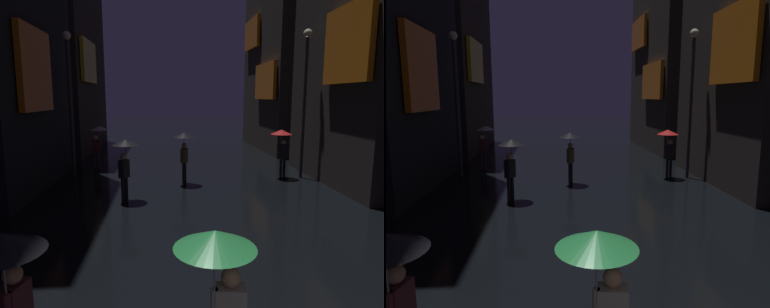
% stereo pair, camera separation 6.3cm
% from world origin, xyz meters
% --- Properties ---
extents(building_left_far, '(4.25, 8.88, 16.25)m').
position_xyz_m(building_left_far, '(-7.49, 22.43, 8.12)').
color(building_left_far, '#2D2826').
rests_on(building_left_far, ground).
extents(building_right_mid, '(4.25, 7.07, 14.33)m').
position_xyz_m(building_right_mid, '(7.48, 12.52, 7.17)').
color(building_right_mid, '#2D2826').
rests_on(building_right_mid, ground).
extents(building_right_far, '(4.25, 8.51, 12.24)m').
position_xyz_m(building_right_far, '(7.48, 22.25, 6.12)').
color(building_right_far, '#2D2826').
rests_on(building_right_far, ground).
extents(pedestrian_midstreet_centre_clear, '(0.90, 0.90, 2.12)m').
position_xyz_m(pedestrian_midstreet_centre_clear, '(-4.18, 15.95, 1.67)').
color(pedestrian_midstreet_centre_clear, '#2D2D38').
rests_on(pedestrian_midstreet_centre_clear, ground).
extents(pedestrian_near_crossing_black, '(0.90, 0.90, 2.12)m').
position_xyz_m(pedestrian_near_crossing_black, '(-2.28, 10.47, 1.67)').
color(pedestrian_near_crossing_black, black).
rests_on(pedestrian_near_crossing_black, ground).
extents(pedestrian_foreground_right_red, '(0.90, 0.90, 2.12)m').
position_xyz_m(pedestrian_foreground_right_red, '(4.12, 13.39, 1.67)').
color(pedestrian_foreground_right_red, black).
rests_on(pedestrian_foreground_right_red, ground).
extents(pedestrian_foreground_left_black, '(0.90, 0.90, 2.12)m').
position_xyz_m(pedestrian_foreground_left_black, '(-2.69, 2.63, 1.67)').
color(pedestrian_foreground_left_black, '#38332D').
rests_on(pedestrian_foreground_left_black, ground).
extents(pedestrian_midstreet_left_green, '(0.90, 0.90, 2.12)m').
position_xyz_m(pedestrian_midstreet_left_green, '(-0.41, 2.47, 1.67)').
color(pedestrian_midstreet_left_green, black).
rests_on(pedestrian_midstreet_left_green, ground).
extents(pedestrian_far_right_black, '(0.90, 0.90, 2.12)m').
position_xyz_m(pedestrian_far_right_black, '(-0.18, 12.65, 1.67)').
color(pedestrian_far_right_black, black).
rests_on(pedestrian_far_right_black, ground).
extents(streetlamp_right_far, '(0.36, 0.36, 6.27)m').
position_xyz_m(streetlamp_right_far, '(5.00, 13.32, 3.86)').
color(streetlamp_right_far, '#2D2D33').
rests_on(streetlamp_right_far, ground).
extents(streetlamp_left_far, '(0.36, 0.36, 6.24)m').
position_xyz_m(streetlamp_left_far, '(-5.00, 14.44, 3.84)').
color(streetlamp_left_far, '#2D2D33').
rests_on(streetlamp_left_far, ground).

